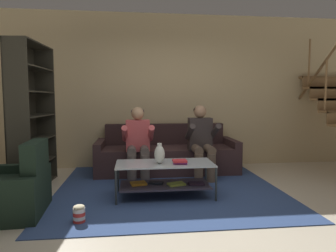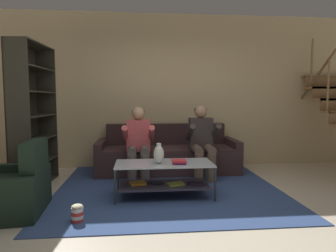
{
  "view_description": "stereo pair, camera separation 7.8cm",
  "coord_description": "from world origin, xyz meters",
  "px_view_note": "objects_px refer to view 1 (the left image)",
  "views": [
    {
      "loc": [
        -0.48,
        -3.33,
        1.3
      ],
      "look_at": [
        0.01,
        1.02,
        0.9
      ],
      "focal_mm": 32.0,
      "sensor_mm": 36.0,
      "label": 1
    },
    {
      "loc": [
        -0.41,
        -3.34,
        1.3
      ],
      "look_at": [
        0.01,
        1.02,
        0.9
      ],
      "focal_mm": 32.0,
      "sensor_mm": 36.0,
      "label": 2
    }
  ],
  "objects_px": {
    "person_seated_left": "(138,140)",
    "popcorn_tub": "(79,214)",
    "book_stack": "(180,162)",
    "bookshelf": "(29,128)",
    "vase": "(160,154)",
    "coffee_table": "(165,175)",
    "person_seated_right": "(201,138)",
    "armchair": "(6,192)",
    "couch": "(167,156)"
  },
  "relations": [
    {
      "from": "person_seated_left",
      "to": "popcorn_tub",
      "type": "xyz_separation_m",
      "value": [
        -0.64,
        -1.62,
        -0.55
      ]
    },
    {
      "from": "book_stack",
      "to": "bookshelf",
      "type": "relative_size",
      "value": 0.09
    },
    {
      "from": "vase",
      "to": "bookshelf",
      "type": "height_order",
      "value": "bookshelf"
    },
    {
      "from": "person_seated_left",
      "to": "coffee_table",
      "type": "relative_size",
      "value": 0.92
    },
    {
      "from": "person_seated_right",
      "to": "bookshelf",
      "type": "height_order",
      "value": "bookshelf"
    },
    {
      "from": "coffee_table",
      "to": "armchair",
      "type": "xyz_separation_m",
      "value": [
        -1.83,
        -0.44,
        -0.04
      ]
    },
    {
      "from": "person_seated_right",
      "to": "couch",
      "type": "bearing_deg",
      "value": 134.62
    },
    {
      "from": "bookshelf",
      "to": "popcorn_tub",
      "type": "bearing_deg",
      "value": -56.55
    },
    {
      "from": "coffee_table",
      "to": "book_stack",
      "type": "distance_m",
      "value": 0.28
    },
    {
      "from": "person_seated_right",
      "to": "popcorn_tub",
      "type": "relative_size",
      "value": 6.19
    },
    {
      "from": "book_stack",
      "to": "popcorn_tub",
      "type": "bearing_deg",
      "value": -150.79
    },
    {
      "from": "person_seated_right",
      "to": "popcorn_tub",
      "type": "height_order",
      "value": "person_seated_right"
    },
    {
      "from": "person_seated_left",
      "to": "armchair",
      "type": "height_order",
      "value": "person_seated_left"
    },
    {
      "from": "bookshelf",
      "to": "popcorn_tub",
      "type": "xyz_separation_m",
      "value": [
        0.95,
        -1.44,
        -0.78
      ]
    },
    {
      "from": "coffee_table",
      "to": "popcorn_tub",
      "type": "bearing_deg",
      "value": -143.05
    },
    {
      "from": "coffee_table",
      "to": "book_stack",
      "type": "bearing_deg",
      "value": -24.42
    },
    {
      "from": "person_seated_right",
      "to": "book_stack",
      "type": "relative_size",
      "value": 6.07
    },
    {
      "from": "couch",
      "to": "coffee_table",
      "type": "relative_size",
      "value": 1.93
    },
    {
      "from": "armchair",
      "to": "bookshelf",
      "type": "bearing_deg",
      "value": 95.21
    },
    {
      "from": "person_seated_left",
      "to": "armchair",
      "type": "distance_m",
      "value": 2.02
    },
    {
      "from": "couch",
      "to": "coffee_table",
      "type": "xyz_separation_m",
      "value": [
        -0.17,
        -1.4,
        0.01
      ]
    },
    {
      "from": "person_seated_left",
      "to": "vase",
      "type": "relative_size",
      "value": 4.4
    },
    {
      "from": "person_seated_right",
      "to": "vase",
      "type": "xyz_separation_m",
      "value": [
        -0.76,
        -0.92,
        -0.07
      ]
    },
    {
      "from": "person_seated_right",
      "to": "armchair",
      "type": "height_order",
      "value": "person_seated_right"
    },
    {
      "from": "popcorn_tub",
      "to": "book_stack",
      "type": "bearing_deg",
      "value": 29.21
    },
    {
      "from": "person_seated_right",
      "to": "bookshelf",
      "type": "bearing_deg",
      "value": -176.09
    },
    {
      "from": "couch",
      "to": "armchair",
      "type": "height_order",
      "value": "couch"
    },
    {
      "from": "person_seated_left",
      "to": "vase",
      "type": "height_order",
      "value": "person_seated_left"
    },
    {
      "from": "couch",
      "to": "armchair",
      "type": "relative_size",
      "value": 2.62
    },
    {
      "from": "person_seated_left",
      "to": "bookshelf",
      "type": "relative_size",
      "value": 0.56
    },
    {
      "from": "vase",
      "to": "person_seated_left",
      "type": "bearing_deg",
      "value": 106.29
    },
    {
      "from": "book_stack",
      "to": "popcorn_tub",
      "type": "relative_size",
      "value": 1.02
    },
    {
      "from": "person_seated_right",
      "to": "armchair",
      "type": "xyz_separation_m",
      "value": [
        -2.52,
        -1.32,
        -0.4
      ]
    },
    {
      "from": "couch",
      "to": "person_seated_left",
      "type": "distance_m",
      "value": 0.82
    },
    {
      "from": "person_seated_right",
      "to": "coffee_table",
      "type": "relative_size",
      "value": 0.94
    },
    {
      "from": "person_seated_left",
      "to": "vase",
      "type": "distance_m",
      "value": 0.95
    },
    {
      "from": "couch",
      "to": "book_stack",
      "type": "height_order",
      "value": "couch"
    },
    {
      "from": "vase",
      "to": "coffee_table",
      "type": "bearing_deg",
      "value": 27.3
    },
    {
      "from": "person_seated_left",
      "to": "person_seated_right",
      "type": "bearing_deg",
      "value": 0.14
    },
    {
      "from": "person_seated_right",
      "to": "book_stack",
      "type": "xyz_separation_m",
      "value": [
        -0.5,
        -0.96,
        -0.17
      ]
    },
    {
      "from": "couch",
      "to": "popcorn_tub",
      "type": "xyz_separation_m",
      "value": [
        -1.16,
        -2.14,
        -0.19
      ]
    },
    {
      "from": "person_seated_left",
      "to": "bookshelf",
      "type": "xyz_separation_m",
      "value": [
        -1.59,
        -0.18,
        0.23
      ]
    },
    {
      "from": "armchair",
      "to": "person_seated_right",
      "type": "bearing_deg",
      "value": 27.58
    },
    {
      "from": "couch",
      "to": "vase",
      "type": "xyz_separation_m",
      "value": [
        -0.25,
        -1.44,
        0.3
      ]
    },
    {
      "from": "person_seated_left",
      "to": "coffee_table",
      "type": "height_order",
      "value": "person_seated_left"
    },
    {
      "from": "coffee_table",
      "to": "armchair",
      "type": "height_order",
      "value": "armchair"
    },
    {
      "from": "bookshelf",
      "to": "armchair",
      "type": "xyz_separation_m",
      "value": [
        0.1,
        -1.14,
        -0.61
      ]
    },
    {
      "from": "couch",
      "to": "vase",
      "type": "height_order",
      "value": "couch"
    },
    {
      "from": "coffee_table",
      "to": "person_seated_right",
      "type": "bearing_deg",
      "value": 51.8
    },
    {
      "from": "person_seated_right",
      "to": "vase",
      "type": "height_order",
      "value": "person_seated_right"
    }
  ]
}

